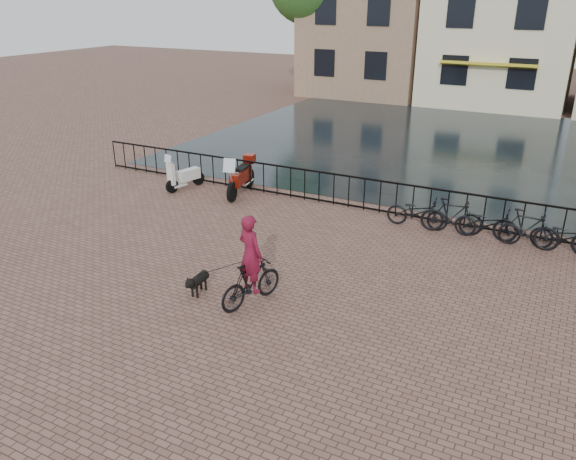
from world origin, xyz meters
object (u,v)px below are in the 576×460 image
at_px(cyclist, 251,266).
at_px(dog, 199,282).
at_px(motorcycle, 241,173).
at_px(scooter, 185,170).

height_order(cyclist, dog, cyclist).
bearing_deg(motorcycle, dog, -76.51).
xyz_separation_m(dog, motorcycle, (-2.71, 6.12, 0.46)).
height_order(cyclist, scooter, cyclist).
xyz_separation_m(cyclist, dog, (-1.25, -0.16, -0.62)).
height_order(dog, motorcycle, motorcycle).
relative_size(dog, scooter, 0.55).
bearing_deg(scooter, dog, -36.35).
distance_m(cyclist, scooter, 8.13).
bearing_deg(cyclist, motorcycle, -39.40).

